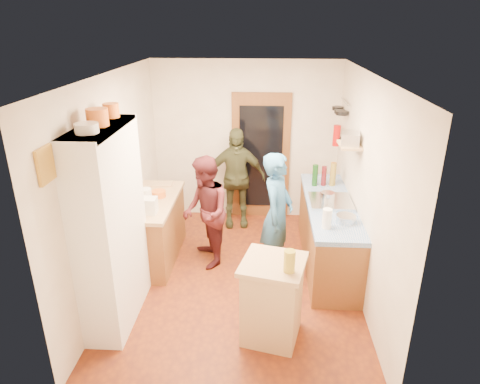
# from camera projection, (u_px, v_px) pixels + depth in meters

# --- Properties ---
(floor) EXTENTS (3.00, 4.00, 0.02)m
(floor) POSITION_uv_depth(u_px,v_px,m) (238.00, 278.00, 5.63)
(floor) COLOR maroon
(floor) RESTS_ON ground
(ceiling) EXTENTS (3.00, 4.00, 0.02)m
(ceiling) POSITION_uv_depth(u_px,v_px,m) (238.00, 74.00, 4.64)
(ceiling) COLOR silver
(ceiling) RESTS_ON ground
(wall_back) EXTENTS (3.00, 0.02, 2.60)m
(wall_back) POSITION_uv_depth(u_px,v_px,m) (246.00, 141.00, 6.99)
(wall_back) COLOR silver
(wall_back) RESTS_ON ground
(wall_front) EXTENTS (3.00, 0.02, 2.60)m
(wall_front) POSITION_uv_depth(u_px,v_px,m) (221.00, 281.00, 3.27)
(wall_front) COLOR silver
(wall_front) RESTS_ON ground
(wall_left) EXTENTS (0.02, 4.00, 2.60)m
(wall_left) POSITION_uv_depth(u_px,v_px,m) (115.00, 183.00, 5.22)
(wall_left) COLOR silver
(wall_left) RESTS_ON ground
(wall_right) EXTENTS (0.02, 4.00, 2.60)m
(wall_right) POSITION_uv_depth(u_px,v_px,m) (365.00, 189.00, 5.05)
(wall_right) COLOR silver
(wall_right) RESTS_ON ground
(door_frame) EXTENTS (0.95, 0.06, 2.10)m
(door_frame) POSITION_uv_depth(u_px,v_px,m) (261.00, 157.00, 7.04)
(door_frame) COLOR brown
(door_frame) RESTS_ON ground
(door_glass) EXTENTS (0.70, 0.02, 1.70)m
(door_glass) POSITION_uv_depth(u_px,v_px,m) (261.00, 158.00, 7.00)
(door_glass) COLOR black
(door_glass) RESTS_ON door_frame
(hutch_body) EXTENTS (0.40, 1.20, 2.20)m
(hutch_body) POSITION_uv_depth(u_px,v_px,m) (111.00, 228.00, 4.54)
(hutch_body) COLOR white
(hutch_body) RESTS_ON ground
(hutch_top_shelf) EXTENTS (0.40, 1.14, 0.04)m
(hutch_top_shelf) POSITION_uv_depth(u_px,v_px,m) (98.00, 128.00, 4.13)
(hutch_top_shelf) COLOR white
(hutch_top_shelf) RESTS_ON hutch_body
(plate_stack) EXTENTS (0.21, 0.21, 0.09)m
(plate_stack) POSITION_uv_depth(u_px,v_px,m) (87.00, 128.00, 3.86)
(plate_stack) COLOR white
(plate_stack) RESTS_ON hutch_top_shelf
(orange_pot_a) EXTENTS (0.21, 0.21, 0.17)m
(orange_pot_a) POSITION_uv_depth(u_px,v_px,m) (97.00, 117.00, 4.10)
(orange_pot_a) COLOR orange
(orange_pot_a) RESTS_ON hutch_top_shelf
(orange_pot_b) EXTENTS (0.17, 0.17, 0.15)m
(orange_pot_b) POSITION_uv_depth(u_px,v_px,m) (111.00, 110.00, 4.46)
(orange_pot_b) COLOR orange
(orange_pot_b) RESTS_ON hutch_top_shelf
(left_counter_base) EXTENTS (0.60, 1.40, 0.85)m
(left_counter_base) POSITION_uv_depth(u_px,v_px,m) (154.00, 231.00, 5.95)
(left_counter_base) COLOR brown
(left_counter_base) RESTS_ON ground
(left_counter_top) EXTENTS (0.64, 1.44, 0.05)m
(left_counter_top) POSITION_uv_depth(u_px,v_px,m) (152.00, 201.00, 5.78)
(left_counter_top) COLOR tan
(left_counter_top) RESTS_ON left_counter_base
(toaster) EXTENTS (0.27, 0.18, 0.20)m
(toaster) POSITION_uv_depth(u_px,v_px,m) (146.00, 206.00, 5.33)
(toaster) COLOR white
(toaster) RESTS_ON left_counter_top
(kettle) EXTENTS (0.19, 0.19, 0.18)m
(kettle) POSITION_uv_depth(u_px,v_px,m) (145.00, 195.00, 5.65)
(kettle) COLOR white
(kettle) RESTS_ON left_counter_top
(orange_bowl) EXTENTS (0.21, 0.21, 0.09)m
(orange_bowl) POSITION_uv_depth(u_px,v_px,m) (159.00, 194.00, 5.83)
(orange_bowl) COLOR orange
(orange_bowl) RESTS_ON left_counter_top
(chopping_board) EXTENTS (0.32, 0.24, 0.02)m
(chopping_board) POSITION_uv_depth(u_px,v_px,m) (162.00, 184.00, 6.27)
(chopping_board) COLOR tan
(chopping_board) RESTS_ON left_counter_top
(right_counter_base) EXTENTS (0.60, 2.20, 0.84)m
(right_counter_base) POSITION_uv_depth(u_px,v_px,m) (327.00, 234.00, 5.86)
(right_counter_base) COLOR brown
(right_counter_base) RESTS_ON ground
(right_counter_top) EXTENTS (0.62, 2.22, 0.06)m
(right_counter_top) POSITION_uv_depth(u_px,v_px,m) (330.00, 204.00, 5.69)
(right_counter_top) COLOR #124FB2
(right_counter_top) RESTS_ON right_counter_base
(hob) EXTENTS (0.55, 0.58, 0.04)m
(hob) POSITION_uv_depth(u_px,v_px,m) (331.00, 201.00, 5.65)
(hob) COLOR silver
(hob) RESTS_ON right_counter_top
(pot_on_hob) EXTENTS (0.18, 0.18, 0.12)m
(pot_on_hob) POSITION_uv_depth(u_px,v_px,m) (328.00, 197.00, 5.60)
(pot_on_hob) COLOR silver
(pot_on_hob) RESTS_ON hob
(bottle_a) EXTENTS (0.10, 0.10, 0.32)m
(bottle_a) POSITION_uv_depth(u_px,v_px,m) (315.00, 175.00, 6.19)
(bottle_a) COLOR #143F14
(bottle_a) RESTS_ON right_counter_top
(bottle_b) EXTENTS (0.09, 0.09, 0.29)m
(bottle_b) POSITION_uv_depth(u_px,v_px,m) (324.00, 176.00, 6.20)
(bottle_b) COLOR #591419
(bottle_b) RESTS_ON right_counter_top
(bottle_c) EXTENTS (0.10, 0.10, 0.35)m
(bottle_c) POSITION_uv_depth(u_px,v_px,m) (333.00, 174.00, 6.19)
(bottle_c) COLOR olive
(bottle_c) RESTS_ON right_counter_top
(paper_towel) EXTENTS (0.12, 0.12, 0.24)m
(paper_towel) POSITION_uv_depth(u_px,v_px,m) (327.00, 219.00, 4.94)
(paper_towel) COLOR white
(paper_towel) RESTS_ON right_counter_top
(mixing_bowl) EXTENTS (0.29, 0.29, 0.09)m
(mixing_bowl) POSITION_uv_depth(u_px,v_px,m) (346.00, 219.00, 5.10)
(mixing_bowl) COLOR silver
(mixing_bowl) RESTS_ON right_counter_top
(island_base) EXTENTS (0.66, 0.66, 0.86)m
(island_base) POSITION_uv_depth(u_px,v_px,m) (272.00, 302.00, 4.44)
(island_base) COLOR tan
(island_base) RESTS_ON ground
(island_top) EXTENTS (0.75, 0.75, 0.05)m
(island_top) POSITION_uv_depth(u_px,v_px,m) (273.00, 264.00, 4.27)
(island_top) COLOR tan
(island_top) RESTS_ON island_base
(cutting_board) EXTENTS (0.41, 0.35, 0.02)m
(cutting_board) POSITION_uv_depth(u_px,v_px,m) (270.00, 260.00, 4.33)
(cutting_board) COLOR white
(cutting_board) RESTS_ON island_top
(oil_jar) EXTENTS (0.13, 0.13, 0.22)m
(oil_jar) POSITION_uv_depth(u_px,v_px,m) (289.00, 261.00, 4.07)
(oil_jar) COLOR #AD9E2D
(oil_jar) RESTS_ON island_top
(pan_rail) EXTENTS (0.02, 0.65, 0.02)m
(pan_rail) POSITION_uv_depth(u_px,v_px,m) (345.00, 102.00, 6.18)
(pan_rail) COLOR silver
(pan_rail) RESTS_ON wall_right
(pan_hang_a) EXTENTS (0.18, 0.18, 0.05)m
(pan_hang_a) POSITION_uv_depth(u_px,v_px,m) (342.00, 113.00, 6.07)
(pan_hang_a) COLOR black
(pan_hang_a) RESTS_ON pan_rail
(pan_hang_b) EXTENTS (0.16, 0.16, 0.05)m
(pan_hang_b) POSITION_uv_depth(u_px,v_px,m) (340.00, 112.00, 6.26)
(pan_hang_b) COLOR black
(pan_hang_b) RESTS_ON pan_rail
(pan_hang_c) EXTENTS (0.17, 0.17, 0.05)m
(pan_hang_c) POSITION_uv_depth(u_px,v_px,m) (338.00, 108.00, 6.44)
(pan_hang_c) COLOR black
(pan_hang_c) RESTS_ON pan_rail
(wall_shelf) EXTENTS (0.26, 0.42, 0.03)m
(wall_shelf) POSITION_uv_depth(u_px,v_px,m) (350.00, 145.00, 5.32)
(wall_shelf) COLOR tan
(wall_shelf) RESTS_ON wall_right
(radio) EXTENTS (0.27, 0.33, 0.15)m
(radio) POSITION_uv_depth(u_px,v_px,m) (350.00, 138.00, 5.29)
(radio) COLOR silver
(radio) RESTS_ON wall_shelf
(ext_bracket) EXTENTS (0.06, 0.10, 0.04)m
(ext_bracket) POSITION_uv_depth(u_px,v_px,m) (340.00, 139.00, 6.57)
(ext_bracket) COLOR black
(ext_bracket) RESTS_ON wall_right
(fire_extinguisher) EXTENTS (0.11, 0.11, 0.32)m
(fire_extinguisher) POSITION_uv_depth(u_px,v_px,m) (337.00, 136.00, 6.55)
(fire_extinguisher) COLOR red
(fire_extinguisher) RESTS_ON wall_right
(picture_frame) EXTENTS (0.03, 0.25, 0.30)m
(picture_frame) POSITION_uv_depth(u_px,v_px,m) (45.00, 165.00, 3.50)
(picture_frame) COLOR gold
(picture_frame) RESTS_ON wall_left
(person_hob) EXTENTS (0.56, 0.69, 1.65)m
(person_hob) POSITION_uv_depth(u_px,v_px,m) (279.00, 216.00, 5.46)
(person_hob) COLOR #2E6398
(person_hob) RESTS_ON ground
(person_left) EXTENTS (0.79, 0.89, 1.53)m
(person_left) POSITION_uv_depth(u_px,v_px,m) (207.00, 211.00, 5.74)
(person_left) COLOR #47181D
(person_left) RESTS_ON ground
(person_back) EXTENTS (0.99, 0.50, 1.62)m
(person_back) POSITION_uv_depth(u_px,v_px,m) (236.00, 178.00, 6.80)
(person_back) COLOR #373922
(person_back) RESTS_ON ground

